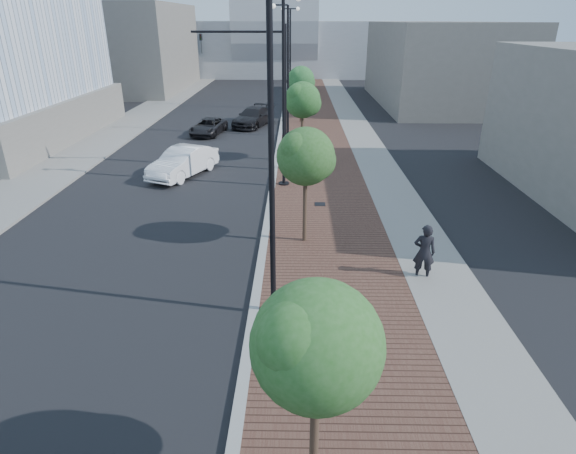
{
  "coord_description": "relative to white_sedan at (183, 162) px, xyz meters",
  "views": [
    {
      "loc": [
        1.25,
        -2.04,
        8.17
      ],
      "look_at": [
        1.0,
        12.0,
        2.0
      ],
      "focal_mm": 29.46,
      "sensor_mm": 36.0,
      "label": 1
    }
  ],
  "objects": [
    {
      "name": "sidewalk",
      "position": [
        8.65,
        16.24,
        -0.75
      ],
      "size": [
        7.0,
        140.0,
        0.12
      ],
      "primitive_type": "cube",
      "color": "#4C2D23",
      "rests_on": "ground"
    },
    {
      "name": "concrete_strip",
      "position": [
        11.35,
        16.24,
        -0.74
      ],
      "size": [
        2.4,
        140.0,
        0.13
      ],
      "primitive_type": "cube",
      "color": "slate",
      "rests_on": "ground"
    },
    {
      "name": "curb",
      "position": [
        5.15,
        16.24,
        -0.74
      ],
      "size": [
        0.3,
        140.0,
        0.14
      ],
      "primitive_type": "cube",
      "color": "gray",
      "rests_on": "ground"
    },
    {
      "name": "west_sidewalk",
      "position": [
        -7.85,
        16.24,
        -0.75
      ],
      "size": [
        4.0,
        140.0,
        0.12
      ],
      "primitive_type": "cube",
      "color": "slate",
      "rests_on": "ground"
    },
    {
      "name": "white_sedan",
      "position": [
        0.0,
        0.0,
        0.0
      ],
      "size": [
        3.5,
        5.17,
        1.61
      ],
      "primitive_type": "imported",
      "rotation": [
        0.0,
        0.0,
        -0.41
      ],
      "color": "white",
      "rests_on": "ground"
    },
    {
      "name": "dark_car_mid",
      "position": [
        -0.42,
        10.62,
        -0.2
      ],
      "size": [
        2.68,
        4.59,
        1.2
      ],
      "primitive_type": "imported",
      "rotation": [
        0.0,
        0.0,
        -0.17
      ],
      "color": "black",
      "rests_on": "ground"
    },
    {
      "name": "dark_car_far",
      "position": [
        2.79,
        13.87,
        -0.05
      ],
      "size": [
        3.68,
        5.61,
        1.51
      ],
      "primitive_type": "imported",
      "rotation": [
        0.0,
        0.0,
        -0.33
      ],
      "color": "black",
      "rests_on": "ground"
    },
    {
      "name": "pedestrian",
      "position": [
        10.74,
        -11.51,
        0.2
      ],
      "size": [
        0.81,
        0.61,
        2.0
      ],
      "primitive_type": "imported",
      "rotation": [
        0.0,
        0.0,
        2.94
      ],
      "color": "black",
      "rests_on": "ground"
    },
    {
      "name": "streetlight_1",
      "position": [
        5.64,
        -13.76,
        3.54
      ],
      "size": [
        1.44,
        0.56,
        9.21
      ],
      "color": "black",
      "rests_on": "ground"
    },
    {
      "name": "streetlight_2",
      "position": [
        5.75,
        -1.76,
        4.01
      ],
      "size": [
        1.72,
        0.56,
        9.28
      ],
      "color": "black",
      "rests_on": "ground"
    },
    {
      "name": "streetlight_3",
      "position": [
        5.64,
        10.24,
        3.54
      ],
      "size": [
        1.44,
        0.56,
        9.21
      ],
      "color": "black",
      "rests_on": "ground"
    },
    {
      "name": "streetlight_4",
      "position": [
        5.75,
        22.24,
        4.01
      ],
      "size": [
        1.72,
        0.56,
        9.28
      ],
      "color": "black",
      "rests_on": "ground"
    },
    {
      "name": "traffic_mast",
      "position": [
        4.85,
        1.24,
        4.18
      ],
      "size": [
        5.09,
        0.2,
        8.0
      ],
      "color": "black",
      "rests_on": "ground"
    },
    {
      "name": "tree_0",
      "position": [
        6.8,
        -19.73,
        2.66
      ],
      "size": [
        2.22,
        2.15,
        4.56
      ],
      "color": "#382619",
      "rests_on": "ground"
    },
    {
      "name": "tree_1",
      "position": [
        6.8,
        -8.73,
        2.72
      ],
      "size": [
        2.25,
        2.17,
        4.62
      ],
      "color": "#382619",
      "rests_on": "ground"
    },
    {
      "name": "tree_2",
      "position": [
        6.8,
        3.27,
        2.94
      ],
      "size": [
        2.24,
        2.16,
        4.84
      ],
      "color": "#382619",
      "rests_on": "ground"
    },
    {
      "name": "tree_3",
      "position": [
        6.8,
        15.27,
        2.76
      ],
      "size": [
        2.32,
        2.25,
        4.71
      ],
      "color": "#382619",
      "rests_on": "ground"
    },
    {
      "name": "convention_center",
      "position": [
        3.15,
        61.24,
        5.2
      ],
      "size": [
        50.0,
        30.0,
        50.0
      ],
      "color": "#9CA0A5",
      "rests_on": "ground"
    },
    {
      "name": "commercial_block_nw",
      "position": [
        -14.85,
        36.24,
        4.19
      ],
      "size": [
        14.0,
        20.0,
        10.0
      ],
      "primitive_type": "cube",
      "color": "#66625C",
      "rests_on": "ground"
    },
    {
      "name": "commercial_block_ne",
      "position": [
        21.15,
        26.24,
        3.19
      ],
      "size": [
        12.0,
        22.0,
        8.0
      ],
      "primitive_type": "cube",
      "color": "#605D57",
      "rests_on": "ground"
    },
    {
      "name": "utility_cover_1",
      "position": [
        7.55,
        -15.76,
        -0.68
      ],
      "size": [
        0.5,
        0.5,
        0.02
      ],
      "primitive_type": "cube",
      "color": "black",
      "rests_on": "sidewalk"
    },
    {
      "name": "utility_cover_2",
      "position": [
        7.55,
        -4.76,
        -0.68
      ],
      "size": [
        0.5,
        0.5,
        0.02
      ],
      "primitive_type": "cube",
      "color": "black",
      "rests_on": "sidewalk"
    }
  ]
}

